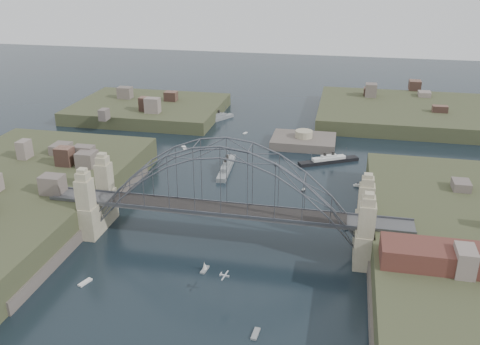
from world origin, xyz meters
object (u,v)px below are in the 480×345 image
at_px(naval_cruiser_far, 217,119).
at_px(naval_cruiser_near, 226,167).
at_px(bridge, 224,193).
at_px(wharf_shed, 435,256).
at_px(ocean_liner, 329,161).
at_px(fort_island, 303,146).

bearing_deg(naval_cruiser_far, naval_cruiser_near, -72.71).
height_order(bridge, wharf_shed, bridge).
relative_size(naval_cruiser_far, ocean_liner, 0.80).
bearing_deg(wharf_shed, naval_cruiser_far, 122.95).
bearing_deg(wharf_shed, fort_island, 110.85).
distance_m(bridge, fort_island, 72.14).
xyz_separation_m(fort_island, ocean_liner, (9.48, -15.01, 1.12)).
xyz_separation_m(bridge, naval_cruiser_near, (-9.38, 42.39, -11.38)).
xyz_separation_m(bridge, ocean_liner, (21.48, 54.99, -11.55)).
relative_size(naval_cruiser_near, ocean_liner, 1.06).
distance_m(naval_cruiser_far, ocean_liner, 59.58).
bearing_deg(naval_cruiser_near, bridge, -77.52).
bearing_deg(fort_island, naval_cruiser_far, 148.81).
distance_m(naval_cruiser_near, ocean_liner, 33.34).
relative_size(bridge, fort_island, 3.82).
distance_m(fort_island, ocean_liner, 17.79).
height_order(naval_cruiser_near, ocean_liner, naval_cruiser_near).
bearing_deg(naval_cruiser_far, wharf_shed, -57.05).
bearing_deg(bridge, fort_island, 80.27).
relative_size(fort_island, ocean_liner, 1.15).
distance_m(fort_island, naval_cruiser_far, 43.19).
bearing_deg(naval_cruiser_near, naval_cruiser_far, 107.29).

